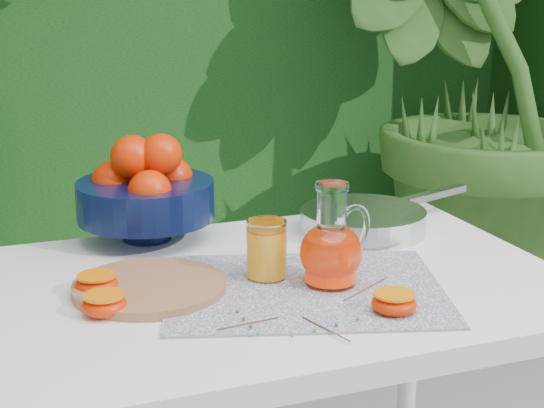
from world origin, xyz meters
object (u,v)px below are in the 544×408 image
object	(u,v)px
white_table	(276,322)
fruit_bowl	(145,191)
saute_pan	(364,219)
cutting_board	(150,287)
juice_pitcher	(332,249)

from	to	relation	value
white_table	fruit_bowl	world-z (taller)	fruit_bowl
fruit_bowl	saute_pan	distance (m)	0.45
white_table	saute_pan	bearing A→B (deg)	35.63
cutting_board	white_table	bearing A→B (deg)	-4.08
juice_pitcher	saute_pan	size ratio (longest dim) A/B	0.37
fruit_bowl	juice_pitcher	distance (m)	0.44
white_table	cutting_board	bearing A→B (deg)	175.92
fruit_bowl	juice_pitcher	world-z (taller)	fruit_bowl
white_table	cutting_board	distance (m)	0.24
saute_pan	fruit_bowl	bearing A→B (deg)	165.47
cutting_board	fruit_bowl	distance (m)	0.31
fruit_bowl	saute_pan	world-z (taller)	fruit_bowl
cutting_board	fruit_bowl	world-z (taller)	fruit_bowl
fruit_bowl	saute_pan	size ratio (longest dim) A/B	0.61
cutting_board	saute_pan	xyz separation A→B (m)	(0.49, 0.18, 0.02)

